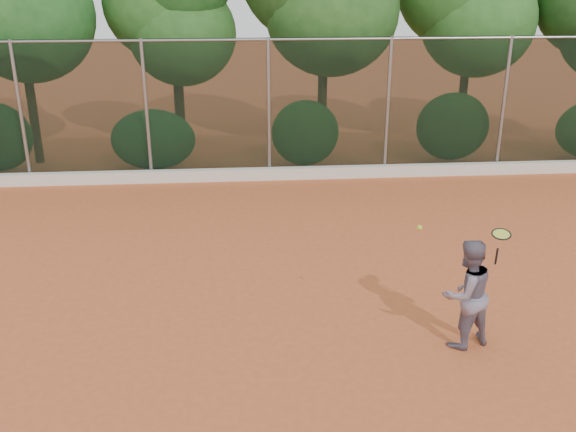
{
  "coord_description": "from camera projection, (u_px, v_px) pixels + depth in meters",
  "views": [
    {
      "loc": [
        -0.78,
        -8.78,
        5.07
      ],
      "look_at": [
        0.0,
        1.0,
        1.25
      ],
      "focal_mm": 40.0,
      "sensor_mm": 36.0,
      "label": 1
    }
  ],
  "objects": [
    {
      "name": "ground",
      "position": [
        293.0,
        313.0,
        10.05
      ],
      "size": [
        80.0,
        80.0,
        0.0
      ],
      "primitive_type": "plane",
      "color": "#C95D2F",
      "rests_on": "ground"
    },
    {
      "name": "tennis_racket",
      "position": [
        501.0,
        237.0,
        8.47
      ],
      "size": [
        0.33,
        0.33,
        0.52
      ],
      "color": "black",
      "rests_on": "ground"
    },
    {
      "name": "chainlink_fence",
      "position": [
        269.0,
        106.0,
        15.88
      ],
      "size": [
        24.09,
        0.09,
        3.5
      ],
      "color": "black",
      "rests_on": "ground"
    },
    {
      "name": "concrete_curb",
      "position": [
        270.0,
        174.0,
        16.33
      ],
      "size": [
        24.0,
        0.2,
        0.3
      ],
      "primitive_type": "cube",
      "color": "silver",
      "rests_on": "ground"
    },
    {
      "name": "tennis_player",
      "position": [
        466.0,
        294.0,
        8.95
      ],
      "size": [
        0.95,
        0.84,
        1.62
      ],
      "primitive_type": "imported",
      "rotation": [
        0.0,
        0.0,
        3.48
      ],
      "color": "slate",
      "rests_on": "ground"
    },
    {
      "name": "tennis_ball_in_flight",
      "position": [
        420.0,
        228.0,
        8.27
      ],
      "size": [
        0.07,
        0.07,
        0.07
      ],
      "color": "#CAD831",
      "rests_on": "ground"
    }
  ]
}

